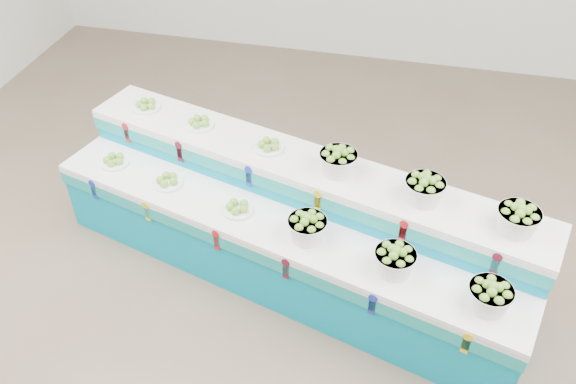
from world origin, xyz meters
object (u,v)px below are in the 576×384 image
object	(u,v)px
basket_lower_left	(307,227)
basket_upper_right	(518,219)
display_stand	(288,224)
plate_upper_mid	(199,122)

from	to	relation	value
basket_lower_left	basket_upper_right	distance (m)	1.53
display_stand	plate_upper_mid	world-z (taller)	plate_upper_mid
basket_lower_left	basket_upper_right	xyz separation A→B (m)	(1.50, 0.12, 0.30)
display_stand	basket_lower_left	bearing A→B (deg)	-39.44
display_stand	basket_lower_left	size ratio (longest dim) A/B	13.51
display_stand	basket_lower_left	world-z (taller)	display_stand
basket_lower_left	plate_upper_mid	size ratio (longest dim) A/B	1.20
display_stand	plate_upper_mid	bearing A→B (deg)	166.12
display_stand	plate_upper_mid	xyz separation A→B (m)	(-0.94, 0.53, 0.56)
basket_lower_left	plate_upper_mid	xyz separation A→B (m)	(-1.17, 0.87, 0.24)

